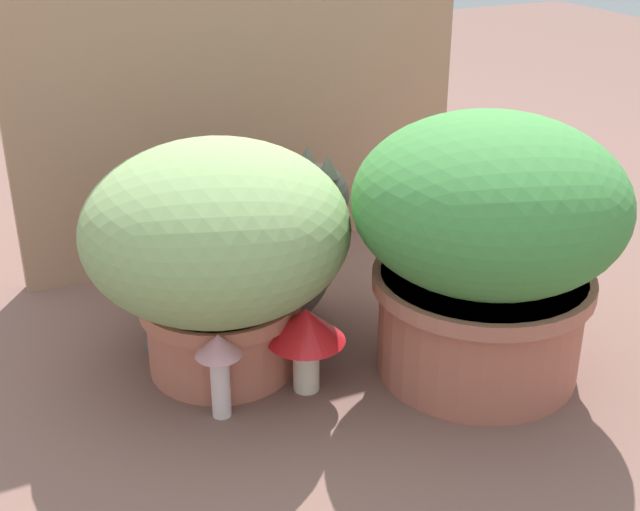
# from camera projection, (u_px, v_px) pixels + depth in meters

# --- Properties ---
(ground_plane) EXTENTS (6.00, 6.00, 0.00)m
(ground_plane) POSITION_uv_depth(u_px,v_px,m) (307.00, 376.00, 1.36)
(ground_plane) COLOR brown
(cardboard_backdrop) EXTENTS (0.93, 0.03, 0.81)m
(cardboard_backdrop) POSITION_uv_depth(u_px,v_px,m) (245.00, 56.00, 1.64)
(cardboard_backdrop) COLOR tan
(cardboard_backdrop) RESTS_ON ground
(grass_planter) EXTENTS (0.41, 0.41, 0.37)m
(grass_planter) POSITION_uv_depth(u_px,v_px,m) (217.00, 246.00, 1.30)
(grass_planter) COLOR #BA6750
(grass_planter) RESTS_ON ground
(leafy_planter) EXTENTS (0.41, 0.41, 0.42)m
(leafy_planter) POSITION_uv_depth(u_px,v_px,m) (486.00, 239.00, 1.28)
(leafy_planter) COLOR #B1614D
(leafy_planter) RESTS_ON ground
(cat) EXTENTS (0.39, 0.21, 0.32)m
(cat) POSITION_uv_depth(u_px,v_px,m) (273.00, 263.00, 1.46)
(cat) COLOR #5C5B54
(cat) RESTS_ON ground
(mushroom_ornament_red) EXTENTS (0.12, 0.12, 0.14)m
(mushroom_ornament_red) POSITION_uv_depth(u_px,v_px,m) (306.00, 331.00, 1.28)
(mushroom_ornament_red) COLOR beige
(mushroom_ornament_red) RESTS_ON ground
(mushroom_ornament_pink) EXTENTS (0.07, 0.07, 0.14)m
(mushroom_ornament_pink) POSITION_uv_depth(u_px,v_px,m) (219.00, 359.00, 1.22)
(mushroom_ornament_pink) COLOR silver
(mushroom_ornament_pink) RESTS_ON ground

